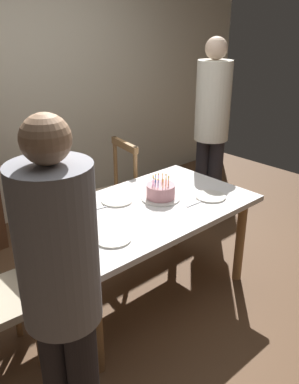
{
  "coord_description": "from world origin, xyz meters",
  "views": [
    {
      "loc": [
        -1.68,
        -1.89,
        1.95
      ],
      "look_at": [
        0.05,
        0.0,
        0.83
      ],
      "focal_mm": 38.06,
      "sensor_mm": 36.0,
      "label": 1
    }
  ],
  "objects": [
    {
      "name": "dining_table",
      "position": [
        0.0,
        0.0,
        0.64
      ],
      "size": [
        1.56,
        0.9,
        0.73
      ],
      "color": "white",
      "rests_on": "ground"
    },
    {
      "name": "birthday_cake",
      "position": [
        0.18,
        0.02,
        0.78
      ],
      "size": [
        0.28,
        0.28,
        0.18
      ],
      "color": "silver",
      "rests_on": "dining_table"
    },
    {
      "name": "person_celebrant",
      "position": [
        -1.04,
        -0.66,
        0.94
      ],
      "size": [
        0.32,
        0.32,
        1.65
      ],
      "color": "#262328",
      "rests_on": "ground"
    },
    {
      "name": "fork_near_guest",
      "position": [
        0.31,
        -0.2,
        0.73
      ],
      "size": [
        0.18,
        0.02,
        0.01
      ],
      "primitive_type": "cube",
      "rotation": [
        0.0,
        0.0,
        -0.02
      ],
      "color": "silver",
      "rests_on": "dining_table"
    },
    {
      "name": "plate_near_celebrant",
      "position": [
        -0.43,
        -0.2,
        0.74
      ],
      "size": [
        0.22,
        0.22,
        0.01
      ],
      "primitive_type": "cylinder",
      "color": "silver",
      "rests_on": "dining_table"
    },
    {
      "name": "plate_near_guest",
      "position": [
        0.47,
        -0.2,
        0.74
      ],
      "size": [
        0.22,
        0.22,
        0.01
      ],
      "primitive_type": "cylinder",
      "color": "silver",
      "rests_on": "dining_table"
    },
    {
      "name": "chair_spindle_back",
      "position": [
        0.27,
        0.76,
        0.46
      ],
      "size": [
        0.51,
        0.51,
        0.95
      ],
      "color": "tan",
      "rests_on": "ground"
    },
    {
      "name": "plate_far_side",
      "position": [
        -0.08,
        0.2,
        0.74
      ],
      "size": [
        0.22,
        0.22,
        0.01
      ],
      "primitive_type": "cylinder",
      "color": "silver",
      "rests_on": "dining_table"
    },
    {
      "name": "fork_far_side",
      "position": [
        -0.24,
        0.19,
        0.73
      ],
      "size": [
        0.18,
        0.04,
        0.01
      ],
      "primitive_type": "cube",
      "rotation": [
        0.0,
        0.0,
        -0.15
      ],
      "color": "silver",
      "rests_on": "dining_table"
    },
    {
      "name": "ground",
      "position": [
        0.0,
        0.0,
        0.0
      ],
      "size": [
        6.4,
        6.4,
        0.0
      ],
      "primitive_type": "plane",
      "color": "brown"
    },
    {
      "name": "fork_near_celebrant",
      "position": [
        -0.59,
        -0.19,
        0.73
      ],
      "size": [
        0.18,
        0.05,
        0.01
      ],
      "primitive_type": "cube",
      "rotation": [
        0.0,
        0.0,
        -0.22
      ],
      "color": "silver",
      "rests_on": "dining_table"
    },
    {
      "name": "person_guest",
      "position": [
        1.28,
        0.47,
        1.02
      ],
      "size": [
        0.32,
        0.32,
        1.78
      ],
      "color": "#262328",
      "rests_on": "ground"
    },
    {
      "name": "back_wall",
      "position": [
        0.0,
        1.85,
        1.3
      ],
      "size": [
        6.4,
        0.1,
        2.6
      ],
      "primitive_type": "cube",
      "color": "beige",
      "rests_on": "ground"
    }
  ]
}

